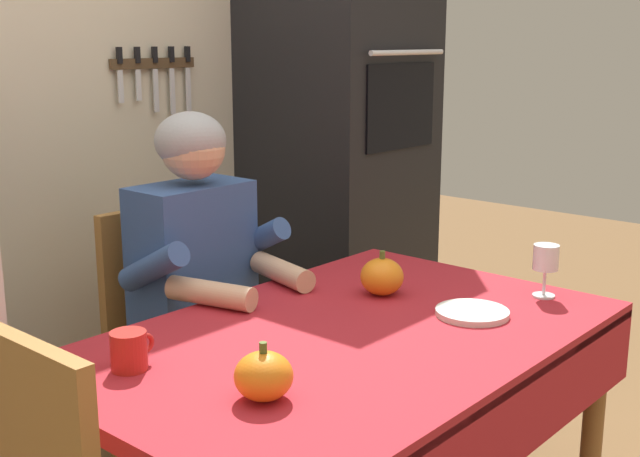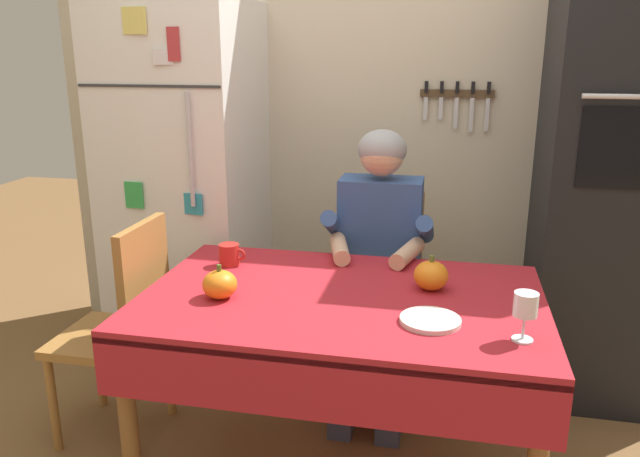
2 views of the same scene
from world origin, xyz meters
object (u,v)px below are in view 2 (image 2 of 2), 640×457
serving_tray (430,320)px  pumpkin_medium (431,275)px  wall_oven (613,172)px  wine_glass (525,307)px  refrigerator (187,187)px  chair_behind_person (382,280)px  dining_table (340,319)px  chair_left_side (125,322)px  coffee_mug (230,255)px  pumpkin_large (220,284)px  seated_person (378,247)px

serving_tray → pumpkin_medium: bearing=92.3°
wall_oven → wine_glass: bearing=-112.1°
refrigerator → serving_tray: 1.64m
refrigerator → chair_behind_person: size_ratio=1.94×
dining_table → serving_tray: 0.36m
wall_oven → chair_left_side: bearing=-157.2°
coffee_mug → pumpkin_medium: bearing=-6.8°
coffee_mug → pumpkin_large: pumpkin_large is taller
refrigerator → chair_behind_person: bearing=-5.1°
serving_tray → pumpkin_large: bearing=175.7°
chair_behind_person → wine_glass: (0.53, -1.01, 0.34)m
seated_person → pumpkin_medium: size_ratio=9.72×
dining_table → wine_glass: bearing=-20.2°
chair_behind_person → chair_left_side: bearing=-144.3°
wall_oven → coffee_mug: bearing=-156.0°
pumpkin_large → serving_tray: size_ratio=0.63×
dining_table → pumpkin_large: pumpkin_large is taller
seated_person → serving_tray: bearing=-71.1°
seated_person → chair_left_side: size_ratio=1.34×
pumpkin_large → serving_tray: bearing=-4.3°
wall_oven → serving_tray: 1.33m
refrigerator → pumpkin_large: bearing=-60.9°
coffee_mug → wine_glass: 1.17m
wine_glass → pumpkin_medium: bearing=128.5°
seated_person → wine_glass: (0.53, -0.82, 0.11)m
dining_table → refrigerator: bearing=137.1°
pumpkin_medium → wall_oven: bearing=46.3°
coffee_mug → serving_tray: bearing=-25.4°
wall_oven → pumpkin_large: wall_oven is taller
wine_glass → pumpkin_medium: size_ratio=1.18×
chair_behind_person → pumpkin_large: bearing=-117.7°
seated_person → coffee_mug: 0.66m
seated_person → chair_left_side: (-0.96, -0.50, -0.23)m
pumpkin_medium → serving_tray: size_ratio=0.66×
pumpkin_large → refrigerator: bearing=119.1°
refrigerator → seated_person: refrigerator is taller
wine_glass → pumpkin_medium: wine_glass is taller
coffee_mug → pumpkin_medium: size_ratio=0.85×
chair_behind_person → dining_table: bearing=-94.2°
wall_oven → chair_behind_person: 1.14m
chair_behind_person → serving_tray: chair_behind_person is taller
refrigerator → pumpkin_medium: size_ratio=14.05×
dining_table → pumpkin_large: 0.44m
pumpkin_large → pumpkin_medium: (0.71, 0.23, 0.00)m
refrigerator → pumpkin_medium: refrigerator is taller
dining_table → seated_person: 0.61m
chair_left_side → pumpkin_medium: size_ratio=7.26×
wine_glass → serving_tray: size_ratio=0.78×
seated_person → chair_left_side: bearing=-152.4°
pumpkin_large → serving_tray: (0.72, -0.05, -0.04)m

